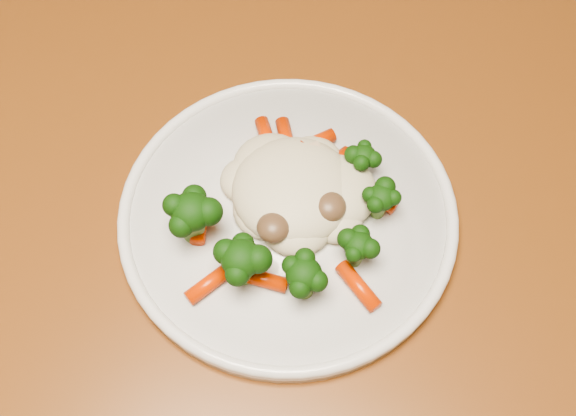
# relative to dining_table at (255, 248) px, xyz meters

# --- Properties ---
(dining_table) EXTENTS (1.50, 1.26, 0.75)m
(dining_table) POSITION_rel_dining_table_xyz_m (0.00, 0.00, 0.00)
(dining_table) COLOR brown
(dining_table) RESTS_ON ground
(plate) EXTENTS (0.27, 0.27, 0.01)m
(plate) POSITION_rel_dining_table_xyz_m (0.04, -0.01, 0.10)
(plate) COLOR white
(plate) RESTS_ON dining_table
(meal) EXTENTS (0.18, 0.18, 0.05)m
(meal) POSITION_rel_dining_table_xyz_m (0.04, -0.01, 0.12)
(meal) COLOR beige
(meal) RESTS_ON plate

